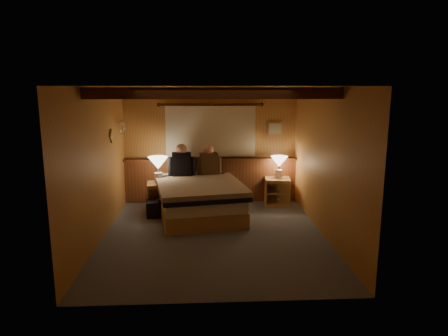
{
  "coord_description": "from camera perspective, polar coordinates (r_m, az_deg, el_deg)",
  "views": [
    {
      "loc": [
        -0.16,
        -6.22,
        2.38
      ],
      "look_at": [
        0.19,
        0.4,
        1.05
      ],
      "focal_mm": 32.0,
      "sensor_mm": 36.0,
      "label": 1
    }
  ],
  "objects": [
    {
      "name": "ceiling",
      "position": [
        6.22,
        -1.58,
        11.53
      ],
      "size": [
        4.2,
        4.2,
        0.0
      ],
      "primitive_type": "plane",
      "rotation": [
        3.14,
        0.0,
        0.0
      ],
      "color": "tan",
      "rests_on": "wall_back"
    },
    {
      "name": "wall_left",
      "position": [
        6.54,
        -17.5,
        0.42
      ],
      "size": [
        0.0,
        4.2,
        4.2
      ],
      "primitive_type": "plane",
      "rotation": [
        1.57,
        0.0,
        1.57
      ],
      "color": "gold",
      "rests_on": "floor"
    },
    {
      "name": "wainscot",
      "position": [
        8.47,
        -1.87,
        -1.59
      ],
      "size": [
        3.6,
        0.23,
        0.94
      ],
      "color": "brown",
      "rests_on": "wall_back"
    },
    {
      "name": "coat_rail",
      "position": [
        7.98,
        -14.36,
        5.87
      ],
      "size": [
        0.05,
        0.55,
        0.24
      ],
      "color": "silver",
      "rests_on": "wall_left"
    },
    {
      "name": "lamp_right",
      "position": [
        8.27,
        7.88,
        0.74
      ],
      "size": [
        0.35,
        0.35,
        0.46
      ],
      "color": "silver",
      "rests_on": "nightstand_right"
    },
    {
      "name": "curtain_window",
      "position": [
        8.29,
        -1.92,
        5.39
      ],
      "size": [
        2.18,
        0.09,
        1.11
      ],
      "color": "#4D2513",
      "rests_on": "wall_back"
    },
    {
      "name": "wall_right",
      "position": [
        6.63,
        14.24,
        0.74
      ],
      "size": [
        0.0,
        4.2,
        4.2
      ],
      "primitive_type": "plane",
      "rotation": [
        1.57,
        0.0,
        -1.57
      ],
      "color": "gold",
      "rests_on": "floor"
    },
    {
      "name": "ceiling_beams",
      "position": [
        6.37,
        -1.61,
        10.72
      ],
      "size": [
        3.6,
        1.65,
        0.16
      ],
      "color": "#4D2513",
      "rests_on": "ceiling"
    },
    {
      "name": "nightstand_left",
      "position": [
        7.98,
        -9.02,
        -4.06
      ],
      "size": [
        0.55,
        0.51,
        0.56
      ],
      "rotation": [
        0.0,
        0.0,
        0.1
      ],
      "color": "tan",
      "rests_on": "floor"
    },
    {
      "name": "person_left",
      "position": [
        7.98,
        -6.08,
        0.78
      ],
      "size": [
        0.55,
        0.24,
        0.67
      ],
      "rotation": [
        0.0,
        0.0,
        0.06
      ],
      "color": "black",
      "rests_on": "bed"
    },
    {
      "name": "framed_print",
      "position": [
        8.47,
        7.29,
        5.63
      ],
      "size": [
        0.3,
        0.04,
        0.25
      ],
      "color": "tan",
      "rests_on": "wall_back"
    },
    {
      "name": "duffel_bag",
      "position": [
        7.65,
        -9.1,
        -5.69
      ],
      "size": [
        0.53,
        0.35,
        0.36
      ],
      "rotation": [
        0.0,
        0.0,
        0.1
      ],
      "color": "black",
      "rests_on": "floor"
    },
    {
      "name": "nightstand_right",
      "position": [
        8.38,
        7.61,
        -3.3
      ],
      "size": [
        0.54,
        0.5,
        0.55
      ],
      "rotation": [
        0.0,
        0.0,
        -0.09
      ],
      "color": "tan",
      "rests_on": "floor"
    },
    {
      "name": "bed",
      "position": [
        7.51,
        -3.54,
        -4.39
      ],
      "size": [
        1.8,
        2.17,
        0.66
      ],
      "rotation": [
        0.0,
        0.0,
        0.17
      ],
      "color": "tan",
      "rests_on": "floor"
    },
    {
      "name": "floor",
      "position": [
        6.66,
        -1.47,
        -9.6
      ],
      "size": [
        4.2,
        4.2,
        0.0
      ],
      "primitive_type": "plane",
      "color": "slate",
      "rests_on": "ground"
    },
    {
      "name": "wall_back",
      "position": [
        8.4,
        -1.91,
        3.26
      ],
      "size": [
        3.6,
        0.0,
        3.6
      ],
      "primitive_type": "plane",
      "rotation": [
        1.57,
        0.0,
        0.0
      ],
      "color": "gold",
      "rests_on": "floor"
    },
    {
      "name": "lamp_left",
      "position": [
        7.88,
        -9.39,
        0.5
      ],
      "size": [
        0.39,
        0.39,
        0.51
      ],
      "color": "silver",
      "rests_on": "nightstand_left"
    },
    {
      "name": "person_right",
      "position": [
        8.1,
        -2.16,
        0.84
      ],
      "size": [
        0.5,
        0.25,
        0.62
      ],
      "rotation": [
        0.0,
        0.0,
        0.16
      ],
      "color": "#47311C",
      "rests_on": "bed"
    },
    {
      "name": "wall_front",
      "position": [
        4.29,
        -0.76,
        -4.61
      ],
      "size": [
        3.6,
        0.0,
        3.6
      ],
      "primitive_type": "plane",
      "rotation": [
        -1.57,
        0.0,
        0.0
      ],
      "color": "gold",
      "rests_on": "floor"
    }
  ]
}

